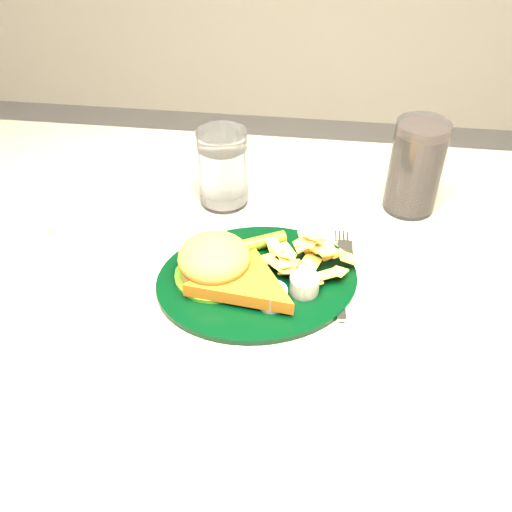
% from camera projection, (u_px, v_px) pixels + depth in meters
% --- Properties ---
extents(table, '(1.20, 0.80, 0.75)m').
position_uv_depth(table, '(253.00, 433.00, 1.02)').
color(table, gray).
rests_on(table, ground).
extents(dinner_plate, '(0.33, 0.30, 0.06)m').
position_uv_depth(dinner_plate, '(257.00, 265.00, 0.75)').
color(dinner_plate, black).
rests_on(dinner_plate, table).
extents(water_glass, '(0.10, 0.10, 0.12)m').
position_uv_depth(water_glass, '(223.00, 168.00, 0.88)').
color(water_glass, silver).
rests_on(water_glass, table).
extents(cola_glass, '(0.10, 0.10, 0.15)m').
position_uv_depth(cola_glass, '(416.00, 167.00, 0.85)').
color(cola_glass, black).
rests_on(cola_glass, table).
extents(fork_napkin, '(0.13, 0.16, 0.01)m').
position_uv_depth(fork_napkin, '(341.00, 282.00, 0.76)').
color(fork_napkin, white).
rests_on(fork_napkin, table).
extents(ramekin, '(0.06, 0.06, 0.03)m').
position_uv_depth(ramekin, '(64.00, 223.00, 0.85)').
color(ramekin, white).
rests_on(ramekin, table).
extents(wrapped_straw, '(0.22, 0.14, 0.01)m').
position_uv_depth(wrapped_straw, '(285.00, 231.00, 0.85)').
color(wrapped_straw, white).
rests_on(wrapped_straw, table).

